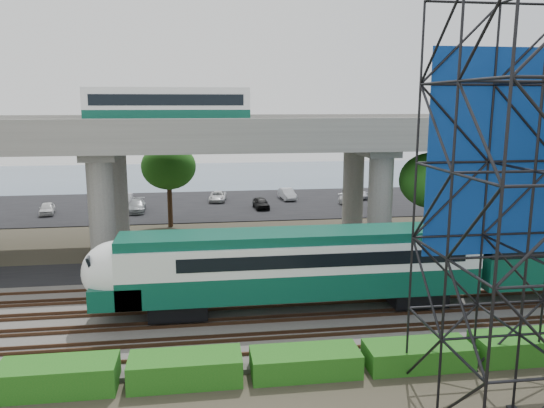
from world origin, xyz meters
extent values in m
plane|color=#474233|center=(0.00, 0.00, 0.00)|extent=(140.00, 140.00, 0.00)
cube|color=slate|center=(0.00, 2.00, 0.10)|extent=(90.00, 12.00, 0.20)
cube|color=black|center=(0.00, 10.50, 0.04)|extent=(90.00, 5.00, 0.08)
cube|color=black|center=(0.00, 34.00, 0.04)|extent=(90.00, 18.00, 0.08)
cube|color=#465C73|center=(0.00, 56.00, 0.01)|extent=(140.00, 40.00, 0.03)
cube|color=#472D1E|center=(0.00, -2.72, 0.28)|extent=(90.00, 0.08, 0.16)
cube|color=#472D1E|center=(0.00, -1.28, 0.28)|extent=(90.00, 0.08, 0.16)
cube|color=#472D1E|center=(0.00, -0.72, 0.28)|extent=(90.00, 0.08, 0.16)
cube|color=#472D1E|center=(0.00, 0.72, 0.28)|extent=(90.00, 0.08, 0.16)
cube|color=#472D1E|center=(0.00, 1.28, 0.28)|extent=(90.00, 0.08, 0.16)
cube|color=#472D1E|center=(0.00, 2.72, 0.28)|extent=(90.00, 0.08, 0.16)
cube|color=#472D1E|center=(0.00, 3.28, 0.28)|extent=(90.00, 0.08, 0.16)
cube|color=#472D1E|center=(0.00, 4.72, 0.28)|extent=(90.00, 0.08, 0.16)
cube|color=#472D1E|center=(0.00, 5.28, 0.28)|extent=(90.00, 0.08, 0.16)
cube|color=#472D1E|center=(0.00, 6.72, 0.28)|extent=(90.00, 0.08, 0.16)
cube|color=black|center=(-4.49, 2.00, 0.81)|extent=(3.00, 2.20, 0.90)
cube|color=black|center=(8.51, 2.00, 0.81)|extent=(3.00, 2.20, 0.90)
cube|color=#0A4836|center=(2.01, 2.00, 1.96)|extent=(19.00, 3.00, 1.40)
cube|color=white|center=(2.01, 2.00, 3.41)|extent=(19.00, 3.00, 1.50)
cube|color=#0A4836|center=(2.01, 2.00, 4.41)|extent=(19.00, 2.60, 0.50)
cube|color=black|center=(3.01, 2.00, 3.46)|extent=(15.00, 3.06, 0.70)
ellipsoid|color=white|center=(-7.49, 2.00, 2.86)|extent=(3.60, 3.00, 3.20)
cube|color=#0A4836|center=(-7.49, 2.00, 1.81)|extent=(2.60, 3.00, 1.10)
cube|color=black|center=(-8.59, 2.00, 3.36)|extent=(0.48, 2.00, 1.09)
cube|color=#0A4836|center=(16.01, 2.00, 2.96)|extent=(8.00, 3.00, 3.40)
cube|color=#9E9B93|center=(0.00, 16.00, 8.60)|extent=(80.00, 12.00, 1.20)
cube|color=#9E9B93|center=(0.00, 10.25, 9.75)|extent=(80.00, 0.50, 1.10)
cube|color=#9E9B93|center=(0.00, 21.75, 9.75)|extent=(80.00, 0.50, 1.10)
cylinder|color=#9E9B93|center=(-10.00, 12.50, 4.00)|extent=(1.80, 1.80, 8.00)
cylinder|color=#9E9B93|center=(-10.00, 19.50, 4.00)|extent=(1.80, 1.80, 8.00)
cube|color=#9E9B93|center=(-10.00, 16.00, 7.70)|extent=(2.40, 9.00, 0.60)
cylinder|color=#9E9B93|center=(10.00, 12.50, 4.00)|extent=(1.80, 1.80, 8.00)
cylinder|color=#9E9B93|center=(10.00, 19.50, 4.00)|extent=(1.80, 1.80, 8.00)
cube|color=#9E9B93|center=(10.00, 16.00, 7.70)|extent=(2.40, 9.00, 0.60)
cylinder|color=#9E9B93|center=(28.00, 19.50, 4.00)|extent=(1.80, 1.80, 8.00)
cube|color=black|center=(-5.40, 16.00, 9.55)|extent=(12.00, 2.50, 0.70)
cube|color=#0A4836|center=(-5.40, 16.00, 10.35)|extent=(12.00, 2.50, 0.90)
cube|color=white|center=(-5.40, 16.00, 11.45)|extent=(12.00, 2.50, 1.30)
cube|color=black|center=(-5.40, 16.00, 11.50)|extent=(11.00, 2.56, 0.80)
cube|color=white|center=(-5.40, 16.00, 12.25)|extent=(12.00, 2.40, 0.30)
cube|color=navy|center=(9.69, -4.95, 9.30)|extent=(8.10, 0.08, 8.25)
cube|color=#175A14|center=(-9.00, -4.30, 0.60)|extent=(4.60, 1.80, 1.20)
cube|color=#175A14|center=(-4.00, -4.30, 0.58)|extent=(4.60, 1.80, 1.15)
cube|color=#175A14|center=(1.00, -4.30, 0.52)|extent=(4.60, 1.80, 1.03)
cube|color=#175A14|center=(6.00, -4.30, 0.51)|extent=(4.60, 1.80, 1.01)
cube|color=#175A14|center=(11.00, -4.30, 0.56)|extent=(4.60, 1.80, 1.12)
cylinder|color=#382314|center=(14.00, 12.50, 2.40)|extent=(0.44, 0.44, 4.80)
ellipsoid|color=#175A14|center=(14.00, 12.50, 5.60)|extent=(4.94, 4.94, 4.18)
cylinder|color=#382314|center=(-6.00, 24.00, 2.40)|extent=(0.44, 0.44, 4.80)
ellipsoid|color=#175A14|center=(-6.00, 24.00, 5.60)|extent=(4.94, 4.94, 4.18)
imported|color=silver|center=(-18.76, 31.00, 0.67)|extent=(1.97, 3.65, 1.18)
imported|color=#A0A0A7|center=(-11.44, 36.00, 0.62)|extent=(1.27, 3.33, 1.08)
imported|color=#94989B|center=(-9.83, 31.00, 0.70)|extent=(1.93, 4.36, 1.24)
imported|color=silver|center=(-1.21, 36.00, 0.63)|extent=(2.29, 4.14, 1.10)
imported|color=black|center=(3.24, 31.00, 0.68)|extent=(1.72, 3.65, 1.21)
imported|color=#B9BAC1|center=(6.94, 36.00, 0.72)|extent=(1.81, 4.02, 1.28)
imported|color=white|center=(13.15, 31.00, 0.66)|extent=(2.02, 4.13, 1.16)
imported|color=#B7B8C0|center=(15.30, 36.00, 0.69)|extent=(2.66, 4.64, 1.22)
camera|label=1|loc=(-3.22, -24.64, 11.32)|focal=35.00mm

